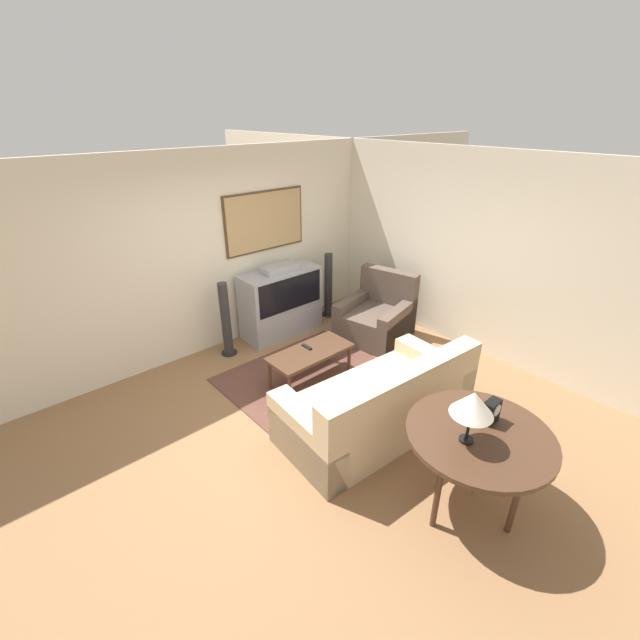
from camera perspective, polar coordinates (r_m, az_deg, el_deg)
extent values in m
plane|color=#8E6642|center=(5.04, -0.48, -11.80)|extent=(12.00, 12.00, 0.00)
cube|color=beige|center=(6.01, -14.17, 8.49)|extent=(12.00, 0.06, 2.70)
cube|color=#4C381E|center=(6.31, -7.36, 12.96)|extent=(1.32, 0.03, 0.84)
cube|color=tan|center=(6.29, -7.26, 12.93)|extent=(1.27, 0.01, 0.79)
cube|color=beige|center=(6.28, 18.09, 8.74)|extent=(0.06, 12.00, 2.70)
cube|color=brown|center=(5.57, -1.68, -7.57)|extent=(2.01, 1.61, 0.01)
cube|color=#9E9EA3|center=(6.56, -5.13, 0.14)|extent=(1.21, 0.50, 0.45)
cube|color=#9E9EA3|center=(6.36, -5.31, 4.19)|extent=(1.21, 0.50, 0.55)
cube|color=black|center=(6.17, -3.89, 3.53)|extent=(1.09, 0.01, 0.48)
cube|color=#9E9EA3|center=(6.24, -5.43, 6.91)|extent=(0.55, 0.28, 0.09)
cube|color=#CCB289|center=(4.72, 7.29, -11.73)|extent=(2.12, 1.15, 0.44)
cube|color=#CCB289|center=(4.24, 11.30, -9.34)|extent=(2.06, 0.38, 0.47)
cube|color=#CCB289|center=(5.24, 14.58, -7.07)|extent=(0.32, 1.01, 0.60)
cube|color=#CCB289|center=(4.21, -1.93, -15.55)|extent=(0.32, 1.01, 0.60)
cube|color=gray|center=(4.65, 13.92, -7.12)|extent=(0.37, 0.15, 0.34)
cube|color=gray|center=(4.08, 5.34, -11.64)|extent=(0.37, 0.15, 0.34)
cube|color=brown|center=(6.44, 7.24, -0.54)|extent=(1.15, 1.09, 0.44)
cube|color=brown|center=(6.57, 9.16, 4.48)|extent=(0.38, 0.92, 0.52)
cube|color=brown|center=(6.57, 4.46, 0.85)|extent=(0.99, 0.37, 0.58)
cube|color=brown|center=(6.27, 10.23, -0.86)|extent=(0.99, 0.37, 0.58)
cube|color=#472D1E|center=(5.28, -1.29, -4.34)|extent=(1.07, 0.49, 0.04)
cylinder|color=#472D1E|center=(5.02, -4.10, -9.23)|extent=(0.04, 0.04, 0.40)
cylinder|color=#472D1E|center=(5.56, 3.89, -5.34)|extent=(0.04, 0.04, 0.40)
cylinder|color=#472D1E|center=(5.28, -6.72, -7.35)|extent=(0.04, 0.04, 0.40)
cylinder|color=#472D1E|center=(5.80, 1.16, -3.84)|extent=(0.04, 0.04, 0.40)
cylinder|color=#472D1E|center=(3.79, 20.54, -14.21)|extent=(1.18, 1.18, 0.04)
cube|color=#472D1E|center=(3.82, 20.39, -14.92)|extent=(1.00, 0.47, 0.08)
cylinder|color=#472D1E|center=(3.79, 15.42, -21.35)|extent=(0.05, 0.05, 0.74)
cylinder|color=#472D1E|center=(4.35, 21.79, -15.16)|extent=(0.05, 0.05, 0.74)
cylinder|color=#472D1E|center=(3.95, 24.70, -20.85)|extent=(0.05, 0.05, 0.74)
cylinder|color=black|center=(3.66, 18.88, -14.84)|extent=(0.11, 0.11, 0.02)
cylinder|color=black|center=(3.53, 19.38, -12.24)|extent=(0.02, 0.02, 0.40)
cone|color=silver|center=(3.44, 19.73, -10.42)|extent=(0.33, 0.33, 0.20)
cube|color=black|center=(3.86, 21.85, -11.24)|extent=(0.16, 0.09, 0.20)
cylinder|color=white|center=(3.83, 22.57, -11.09)|extent=(0.10, 0.01, 0.10)
cube|color=black|center=(5.34, -1.78, -3.60)|extent=(0.05, 0.16, 0.02)
cylinder|color=black|center=(6.21, -11.99, -4.27)|extent=(0.22, 0.22, 0.02)
cylinder|color=#2D2D2D|center=(5.96, -12.46, 0.06)|extent=(0.13, 0.13, 1.07)
cylinder|color=black|center=(7.19, 1.07, 0.78)|extent=(0.22, 0.22, 0.02)
cylinder|color=#2D2D2D|center=(6.98, 1.11, 4.65)|extent=(0.13, 0.13, 1.07)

